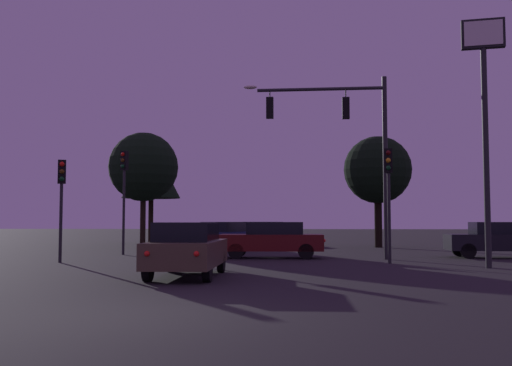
{
  "coord_description": "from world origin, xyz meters",
  "views": [
    {
      "loc": [
        2.41,
        -9.57,
        1.55
      ],
      "look_at": [
        0.62,
        16.59,
        3.27
      ],
      "focal_mm": 41.09,
      "sensor_mm": 36.0,
      "label": 1
    }
  ],
  "objects": [
    {
      "name": "ground_plane",
      "position": [
        0.0,
        24.5,
        0.0
      ],
      "size": [
        168.0,
        168.0,
        0.0
      ],
      "primitive_type": "plane",
      "color": "black",
      "rests_on": "ground"
    },
    {
      "name": "traffic_signal_mast_arm",
      "position": [
        4.51,
        14.72,
        5.19
      ],
      "size": [
        5.97,
        0.47,
        7.54
      ],
      "color": "#232326",
      "rests_on": "ground"
    },
    {
      "name": "traffic_light_corner_left",
      "position": [
        -5.63,
        17.24,
        3.41
      ],
      "size": [
        0.36,
        0.38,
        4.85
      ],
      "color": "#232326",
      "rests_on": "ground"
    },
    {
      "name": "traffic_light_corner_right",
      "position": [
        -6.44,
        11.95,
        2.76
      ],
      "size": [
        0.37,
        0.39,
        3.87
      ],
      "color": "#232326",
      "rests_on": "ground"
    },
    {
      "name": "traffic_light_median",
      "position": [
        5.83,
        12.29,
        3.01
      ],
      "size": [
        0.33,
        0.37,
        4.25
      ],
      "color": "#232326",
      "rests_on": "ground"
    },
    {
      "name": "car_nearside_lane",
      "position": [
        -0.63,
        6.73,
        0.8
      ],
      "size": [
        1.77,
        4.49,
        1.52
      ],
      "color": "#473828",
      "rests_on": "ground"
    },
    {
      "name": "car_crossing_left",
      "position": [
        1.4,
        15.27,
        0.8
      ],
      "size": [
        4.45,
        1.91,
        1.52
      ],
      "color": "#4C0F0F",
      "rests_on": "ground"
    },
    {
      "name": "car_crossing_right",
      "position": [
        10.91,
        16.1,
        0.79
      ],
      "size": [
        4.12,
        1.99,
        1.52
      ],
      "color": "black",
      "rests_on": "ground"
    },
    {
      "name": "car_far_lane",
      "position": [
        0.07,
        29.25,
        0.79
      ],
      "size": [
        4.64,
        3.18,
        1.52
      ],
      "color": "#4C0F0F",
      "rests_on": "ground"
    },
    {
      "name": "car_parked_lot",
      "position": [
        -1.39,
        21.26,
        0.8
      ],
      "size": [
        3.49,
        4.77,
        1.52
      ],
      "color": "#0F1947",
      "rests_on": "ground"
    },
    {
      "name": "store_sign_illuminated",
      "position": [
        8.77,
        10.38,
        6.03
      ],
      "size": [
        1.42,
        0.49,
        8.4
      ],
      "color": "#232326",
      "rests_on": "ground"
    },
    {
      "name": "tree_behind_sign",
      "position": [
        -6.68,
        24.68,
        4.78
      ],
      "size": [
        4.13,
        4.13,
        6.86
      ],
      "color": "black",
      "rests_on": "ground"
    },
    {
      "name": "tree_left_far",
      "position": [
        7.29,
        25.76,
        4.61
      ],
      "size": [
        4.03,
        4.03,
        6.65
      ],
      "color": "black",
      "rests_on": "ground"
    },
    {
      "name": "tree_center_horizon",
      "position": [
        -7.87,
        31.31,
        5.2
      ],
      "size": [
        4.13,
        4.13,
        7.24
      ],
      "color": "black",
      "rests_on": "ground"
    }
  ]
}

